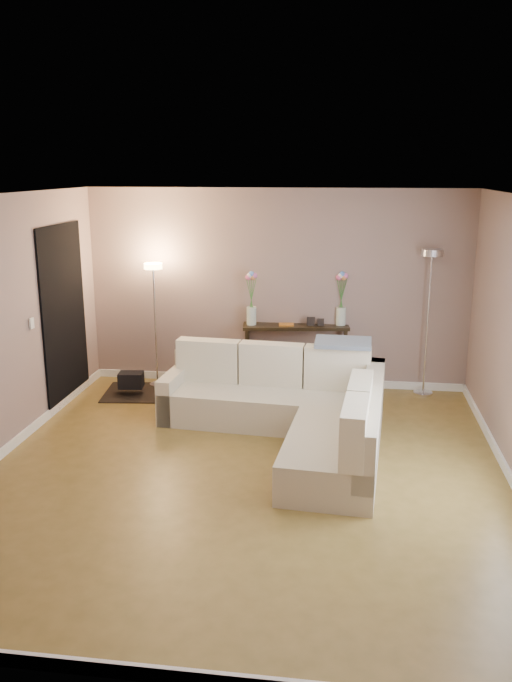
# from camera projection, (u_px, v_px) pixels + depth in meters

# --- Properties ---
(floor) EXTENTS (5.00, 5.50, 0.01)m
(floor) POSITION_uv_depth(u_px,v_px,m) (245.00, 472.00, 6.41)
(floor) COLOR olive
(floor) RESTS_ON ground
(ceiling) EXTENTS (5.00, 5.50, 0.01)m
(ceiling) POSITION_uv_depth(u_px,v_px,m) (244.00, 196.00, 5.75)
(ceiling) COLOR white
(ceiling) RESTS_ON ground
(wall_back) EXTENTS (5.00, 0.02, 2.60)m
(wall_back) POSITION_uv_depth(u_px,v_px,m) (276.00, 289.00, 8.72)
(wall_back) COLOR gray
(wall_back) RESTS_ON ground
(wall_front) EXTENTS (5.00, 0.02, 2.60)m
(wall_front) POSITION_uv_depth(u_px,v_px,m) (163.00, 476.00, 3.43)
(wall_front) COLOR gray
(wall_front) RESTS_ON ground
(baseboard_back) EXTENTS (5.00, 0.03, 0.10)m
(baseboard_back) POSITION_uv_depth(u_px,v_px,m) (275.00, 380.00, 9.02)
(baseboard_back) COLOR white
(baseboard_back) RESTS_ON ground
(baseboard_front) EXTENTS (5.00, 0.03, 0.10)m
(baseboard_front) POSITION_uv_depth(u_px,v_px,m) (172.00, 675.00, 3.77)
(baseboard_front) COLOR white
(baseboard_front) RESTS_ON ground
(baseboard_left) EXTENTS (0.03, 5.50, 0.10)m
(baseboard_left) POSITION_uv_depth(u_px,v_px,m) (2.00, 453.00, 6.72)
(baseboard_left) COLOR white
(baseboard_left) RESTS_ON ground
(doorway) EXTENTS (0.02, 1.20, 2.20)m
(doorway) POSITION_uv_depth(u_px,v_px,m) (64.00, 316.00, 8.08)
(doorway) COLOR black
(doorway) RESTS_ON ground
(switch_plate) EXTENTS (0.02, 0.08, 0.12)m
(switch_plate) POSITION_uv_depth(u_px,v_px,m) (32.00, 323.00, 7.24)
(switch_plate) COLOR white
(switch_plate) RESTS_ON ground
(sectional_sofa) EXTENTS (2.55, 2.58, 0.88)m
(sectional_sofa) POSITION_uv_depth(u_px,v_px,m) (295.00, 409.00, 7.16)
(sectional_sofa) COLOR beige
(sectional_sofa) RESTS_ON floor
(throw_blanket) EXTENTS (0.64, 0.38, 0.08)m
(throw_blanket) POSITION_uv_depth(u_px,v_px,m) (343.00, 343.00, 7.50)
(throw_blanket) COLOR slate
(throw_blanket) RESTS_ON sectional_sofa
(console_table) EXTENTS (1.41, 0.54, 0.85)m
(console_table) POSITION_uv_depth(u_px,v_px,m) (289.00, 352.00, 8.80)
(console_table) COLOR black
(console_table) RESTS_ON floor
(leaning_mirror) EXTENTS (0.97, 0.16, 0.76)m
(leaning_mirror) POSITION_uv_depth(u_px,v_px,m) (296.00, 294.00, 8.78)
(leaning_mirror) COLOR black
(leaning_mirror) RESTS_ON console_table
(table_decor) EXTENTS (0.59, 0.15, 0.14)m
(table_decor) POSITION_uv_depth(u_px,v_px,m) (296.00, 324.00, 8.66)
(table_decor) COLOR orange
(table_decor) RESTS_ON console_table
(flower_vase_left) EXTENTS (0.16, 0.14, 0.73)m
(flower_vase_left) POSITION_uv_depth(u_px,v_px,m) (251.00, 303.00, 8.64)
(flower_vase_left) COLOR silver
(flower_vase_left) RESTS_ON console_table
(flower_vase_right) EXTENTS (0.16, 0.14, 0.73)m
(flower_vase_right) POSITION_uv_depth(u_px,v_px,m) (341.00, 303.00, 8.62)
(flower_vase_right) COLOR silver
(flower_vase_right) RESTS_ON console_table
(floor_lamp_lit) EXTENTS (0.26, 0.26, 1.65)m
(floor_lamp_lit) POSITION_uv_depth(u_px,v_px,m) (154.00, 300.00, 8.66)
(floor_lamp_lit) COLOR silver
(floor_lamp_lit) RESTS_ON floor
(floor_lamp_unlit) EXTENTS (0.32, 0.32, 1.88)m
(floor_lamp_unlit) POSITION_uv_depth(u_px,v_px,m) (430.00, 293.00, 8.27)
(floor_lamp_unlit) COLOR silver
(floor_lamp_unlit) RESTS_ON floor
(charcoal_rug) EXTENTS (1.16, 0.92, 0.01)m
(charcoal_rug) POSITION_uv_depth(u_px,v_px,m) (147.00, 392.00, 8.65)
(charcoal_rug) COLOR black
(charcoal_rug) RESTS_ON floor
(black_bag) EXTENTS (0.33, 0.25, 0.20)m
(black_bag) POSITION_uv_depth(u_px,v_px,m) (131.00, 380.00, 8.52)
(black_bag) COLOR black
(black_bag) RESTS_ON charcoal_rug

